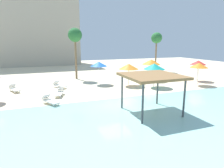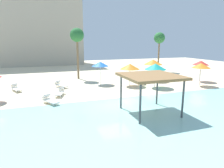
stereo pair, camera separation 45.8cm
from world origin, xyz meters
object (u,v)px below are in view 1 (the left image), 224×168
(beach_umbrella_orange_5, at_px, (199,65))
(beach_umbrella_orange_7, at_px, (151,62))
(shade_pavilion, at_px, (152,77))
(lounge_chair_5, at_px, (59,85))
(beach_umbrella_blue_4, at_px, (99,64))
(palm_tree_0, at_px, (157,39))
(beach_umbrella_red_1, at_px, (198,63))
(beach_umbrella_teal_6, at_px, (154,66))
(palm_tree_1, at_px, (75,36))
(lounge_chair_0, at_px, (59,92))
(lounge_chair_3, at_px, (50,100))
(lounge_chair_4, at_px, (141,81))
(lounge_chair_6, at_px, (14,89))
(beach_umbrella_orange_3, at_px, (129,66))

(beach_umbrella_orange_5, relative_size, beach_umbrella_orange_7, 0.95)
(shade_pavilion, height_order, beach_umbrella_orange_7, shade_pavilion)
(shade_pavilion, height_order, lounge_chair_5, shade_pavilion)
(beach_umbrella_blue_4, bearing_deg, palm_tree_0, 29.84)
(beach_umbrella_red_1, height_order, beach_umbrella_teal_6, beach_umbrella_red_1)
(palm_tree_0, bearing_deg, palm_tree_1, -168.98)
(lounge_chair_0, bearing_deg, palm_tree_0, 138.02)
(lounge_chair_3, relative_size, lounge_chair_4, 0.99)
(beach_umbrella_teal_6, distance_m, palm_tree_0, 13.76)
(palm_tree_0, bearing_deg, lounge_chair_6, -160.49)
(shade_pavilion, xyz_separation_m, beach_umbrella_orange_3, (2.49, 9.05, -0.37))
(beach_umbrella_red_1, height_order, beach_umbrella_blue_4, beach_umbrella_blue_4)
(beach_umbrella_orange_3, height_order, lounge_chair_4, beach_umbrella_orange_3)
(beach_umbrella_orange_5, relative_size, lounge_chair_5, 1.39)
(beach_umbrella_teal_6, xyz_separation_m, lounge_chair_0, (-10.67, -0.12, -2.06))
(beach_umbrella_orange_3, xyz_separation_m, lounge_chair_4, (2.02, 0.54, -1.96))
(beach_umbrella_red_1, relative_size, beach_umbrella_orange_3, 1.05)
(beach_umbrella_red_1, xyz_separation_m, palm_tree_0, (-0.09, 10.00, 3.20))
(beach_umbrella_teal_6, relative_size, beach_umbrella_orange_7, 0.96)
(lounge_chair_3, bearing_deg, lounge_chair_5, 139.18)
(shade_pavilion, bearing_deg, palm_tree_1, 99.24)
(beach_umbrella_red_1, distance_m, beach_umbrella_orange_3, 9.93)
(shade_pavilion, bearing_deg, lounge_chair_6, 133.70)
(beach_umbrella_blue_4, distance_m, lounge_chair_3, 9.14)
(beach_umbrella_blue_4, bearing_deg, lounge_chair_4, -16.07)
(shade_pavilion, distance_m, beach_umbrella_orange_7, 12.82)
(beach_umbrella_orange_5, relative_size, lounge_chair_6, 1.36)
(beach_umbrella_orange_7, xyz_separation_m, lounge_chair_5, (-12.15, -0.17, -2.17))
(beach_umbrella_blue_4, bearing_deg, beach_umbrella_teal_6, -34.22)
(beach_umbrella_red_1, height_order, beach_umbrella_orange_3, beach_umbrella_red_1)
(palm_tree_1, bearing_deg, beach_umbrella_orange_5, -35.65)
(shade_pavilion, distance_m, lounge_chair_0, 9.53)
(palm_tree_1, bearing_deg, beach_umbrella_red_1, -25.45)
(beach_umbrella_blue_4, height_order, beach_umbrella_orange_7, beach_umbrella_orange_7)
(lounge_chair_0, distance_m, palm_tree_1, 10.53)
(beach_umbrella_red_1, bearing_deg, beach_umbrella_orange_5, -132.25)
(beach_umbrella_orange_7, bearing_deg, lounge_chair_0, -163.54)
(beach_umbrella_orange_5, height_order, lounge_chair_4, beach_umbrella_orange_5)
(shade_pavilion, relative_size, beach_umbrella_blue_4, 1.40)
(lounge_chair_4, xyz_separation_m, palm_tree_0, (7.80, 8.87, 5.31))
(beach_umbrella_blue_4, relative_size, beach_umbrella_orange_7, 0.98)
(beach_umbrella_orange_5, bearing_deg, lounge_chair_3, -174.97)
(beach_umbrella_orange_3, relative_size, lounge_chair_4, 1.33)
(shade_pavilion, distance_m, beach_umbrella_red_1, 15.02)
(shade_pavilion, relative_size, beach_umbrella_orange_5, 1.45)
(beach_umbrella_red_1, height_order, lounge_chair_6, beach_umbrella_red_1)
(beach_umbrella_red_1, height_order, lounge_chair_3, beach_umbrella_red_1)
(beach_umbrella_orange_7, distance_m, lounge_chair_0, 13.22)
(beach_umbrella_orange_5, distance_m, lounge_chair_5, 16.60)
(palm_tree_0, bearing_deg, shade_pavilion, -123.73)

